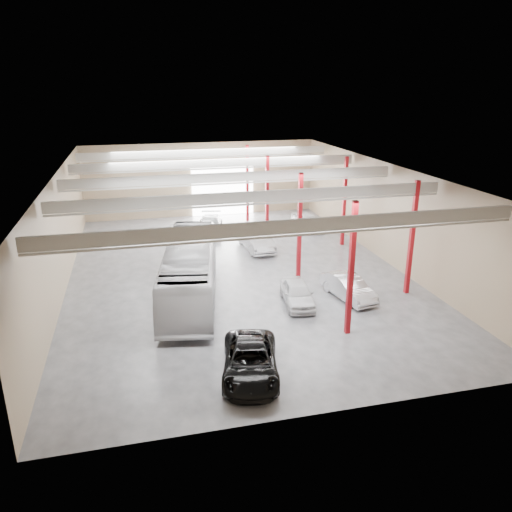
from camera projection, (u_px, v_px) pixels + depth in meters
name	position (u px, v px, depth m)	size (l,w,h in m)	color
depot_shell	(236.00, 199.00, 33.07)	(22.12, 32.12, 7.06)	#424347
coach_bus	(190.00, 270.00, 29.69)	(2.88, 12.32, 3.43)	silver
black_sedan	(250.00, 361.00, 21.91)	(2.39, 5.19, 1.44)	black
car_row_a	(297.00, 293.00, 29.05)	(1.62, 4.04, 1.38)	silver
car_row_b	(256.00, 239.00, 38.65)	(1.75, 5.02, 1.65)	silver
car_row_c	(210.00, 225.00, 42.83)	(2.03, 5.00, 1.45)	gray
car_right_near	(348.00, 287.00, 29.87)	(1.48, 4.25, 1.40)	silver
car_right_far	(307.00, 221.00, 44.04)	(1.70, 4.22, 1.44)	silver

